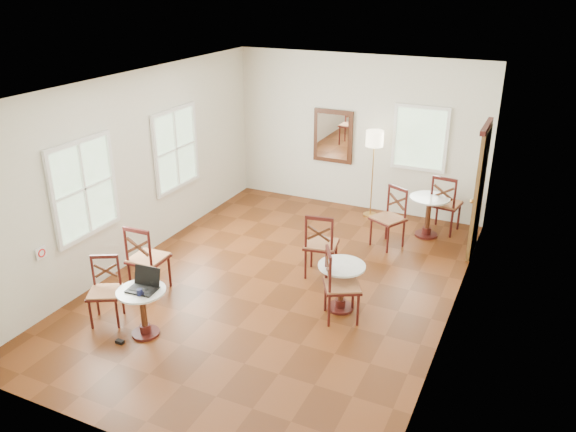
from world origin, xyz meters
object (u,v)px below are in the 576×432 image
(chair_near_b, at_px, (105,291))
(chair_back_b, at_px, (389,218))
(chair_mid_a, at_px, (321,244))
(laptop, at_px, (144,284))
(cafe_table_near, at_px, (143,307))
(floor_lamp, at_px, (374,144))
(cafe_table_mid, at_px, (341,282))
(chair_mid_b, at_px, (340,285))
(chair_near_a, at_px, (147,258))
(chair_back_a, at_px, (445,204))
(navy_mug, at_px, (140,292))
(mouse, at_px, (146,290))
(power_adapter, at_px, (120,342))
(water_glass, at_px, (151,284))
(cafe_table_back, at_px, (428,212))

(chair_near_b, bearing_deg, chair_back_b, 26.15)
(chair_mid_a, bearing_deg, laptop, 49.17)
(cafe_table_near, bearing_deg, floor_lamp, 74.21)
(cafe_table_mid, bearing_deg, chair_mid_b, -74.36)
(chair_near_a, height_order, chair_back_a, chair_back_a)
(chair_near_a, distance_m, chair_back_b, 4.08)
(cafe_table_near, relative_size, navy_mug, 6.13)
(mouse, height_order, power_adapter, mouse)
(chair_near_a, relative_size, water_glass, 12.62)
(mouse, bearing_deg, chair_near_a, 108.77)
(chair_near_b, xyz_separation_m, chair_back_a, (3.52, 4.86, 0.09))
(laptop, distance_m, navy_mug, 0.17)
(cafe_table_back, distance_m, water_glass, 5.17)
(chair_near_a, height_order, navy_mug, chair_near_a)
(cafe_table_back, bearing_deg, floor_lamp, 158.28)
(chair_near_b, bearing_deg, laptop, -28.41)
(chair_near_b, bearing_deg, chair_mid_b, -2.18)
(chair_near_a, bearing_deg, floor_lamp, -118.72)
(chair_mid_b, relative_size, chair_back_b, 0.99)
(cafe_table_mid, distance_m, chair_mid_b, 0.25)
(navy_mug, bearing_deg, cafe_table_mid, 41.21)
(cafe_table_back, relative_size, chair_back_b, 0.71)
(cafe_table_mid, distance_m, chair_near_b, 3.18)
(chair_back_b, height_order, water_glass, chair_back_b)
(chair_near_b, height_order, mouse, chair_near_b)
(chair_mid_a, height_order, water_glass, chair_mid_a)
(cafe_table_back, relative_size, mouse, 7.62)
(chair_near_b, height_order, laptop, laptop)
(mouse, relative_size, water_glass, 1.13)
(chair_near_b, xyz_separation_m, floor_lamp, (2.10, 5.02, 0.97))
(laptop, distance_m, water_glass, 0.09)
(chair_back_a, bearing_deg, chair_mid_b, 86.54)
(chair_back_a, bearing_deg, navy_mug, 69.06)
(mouse, bearing_deg, water_glass, 65.33)
(chair_back_a, distance_m, laptop, 5.64)
(chair_back_a, relative_size, water_glass, 12.73)
(laptop, relative_size, mouse, 4.03)
(cafe_table_near, height_order, floor_lamp, floor_lamp)
(power_adapter, bearing_deg, chair_near_a, 110.81)
(laptop, height_order, navy_mug, laptop)
(chair_back_b, bearing_deg, chair_mid_b, -62.53)
(chair_near_a, bearing_deg, chair_back_b, -134.67)
(chair_near_a, height_order, floor_lamp, floor_lamp)
(chair_mid_a, height_order, laptop, chair_mid_a)
(floor_lamp, bearing_deg, chair_back_b, -59.63)
(cafe_table_mid, xyz_separation_m, water_glass, (-2.00, -1.54, 0.28))
(cafe_table_mid, height_order, chair_mid_b, chair_mid_b)
(chair_back_a, xyz_separation_m, laptop, (-2.84, -4.86, 0.18))
(cafe_table_near, distance_m, chair_back_b, 4.46)
(power_adapter, bearing_deg, chair_mid_a, 59.27)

